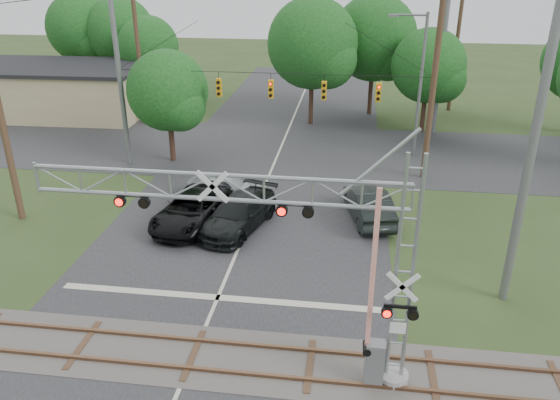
# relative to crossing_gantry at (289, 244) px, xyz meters

# --- Properties ---
(ground) EXTENTS (160.00, 160.00, 0.00)m
(ground) POSITION_rel_crossing_gantry_xyz_m (-3.32, -1.63, -4.80)
(ground) COLOR #2D3D1C
(ground) RESTS_ON ground
(road_main) EXTENTS (14.00, 90.00, 0.02)m
(road_main) POSITION_rel_crossing_gantry_xyz_m (-3.32, 8.37, -4.79)
(road_main) COLOR #242426
(road_main) RESTS_ON ground
(road_cross) EXTENTS (90.00, 12.00, 0.02)m
(road_cross) POSITION_rel_crossing_gantry_xyz_m (-3.32, 22.37, -4.79)
(road_cross) COLOR #242426
(road_cross) RESTS_ON ground
(railroad_track) EXTENTS (90.00, 3.20, 0.17)m
(railroad_track) POSITION_rel_crossing_gantry_xyz_m (-3.32, 0.37, -4.77)
(railroad_track) COLOR #524B47
(railroad_track) RESTS_ON ground
(crossing_gantry) EXTENTS (11.59, 0.99, 7.76)m
(crossing_gantry) POSITION_rel_crossing_gantry_xyz_m (0.00, 0.00, 0.00)
(crossing_gantry) COLOR gray
(crossing_gantry) RESTS_ON ground
(traffic_signal_span) EXTENTS (19.34, 0.36, 11.50)m
(traffic_signal_span) POSITION_rel_crossing_gantry_xyz_m (-2.38, 18.37, 0.87)
(traffic_signal_span) COLOR slate
(traffic_signal_span) RESTS_ON ground
(pickup_black) EXTENTS (3.45, 6.05, 1.59)m
(pickup_black) POSITION_rel_crossing_gantry_xyz_m (-6.18, 10.20, -4.01)
(pickup_black) COLOR black
(pickup_black) RESTS_ON ground
(car_dark) EXTENTS (3.73, 5.97, 1.61)m
(car_dark) POSITION_rel_crossing_gantry_xyz_m (-3.74, 10.04, -4.00)
(car_dark) COLOR black
(car_dark) RESTS_ON ground
(sedan_silver) EXTENTS (4.41, 2.12, 1.45)m
(sedan_silver) POSITION_rel_crossing_gantry_xyz_m (-5.17, 13.56, -4.08)
(sedan_silver) COLOR #B5BABE
(sedan_silver) RESTS_ON ground
(suv_dark) EXTENTS (2.82, 5.25, 1.64)m
(suv_dark) POSITION_rel_crossing_gantry_xyz_m (2.72, 11.97, -3.98)
(suv_dark) COLOR black
(suv_dark) RESTS_ON ground
(commercial_building) EXTENTS (17.99, 9.58, 4.14)m
(commercial_building) POSITION_rel_crossing_gantry_xyz_m (-24.75, 29.79, -2.72)
(commercial_building) COLOR tan
(commercial_building) RESTS_ON ground
(streetlight) EXTENTS (2.51, 0.26, 9.40)m
(streetlight) POSITION_rel_crossing_gantry_xyz_m (5.75, 22.53, 0.46)
(streetlight) COLOR slate
(streetlight) RESTS_ON ground
(utility_poles) EXTENTS (27.33, 30.25, 12.71)m
(utility_poles) POSITION_rel_crossing_gantry_xyz_m (-0.36, 21.12, 1.24)
(utility_poles) COLOR #463120
(utility_poles) RESTS_ON ground
(treeline) EXTENTS (49.94, 25.26, 9.90)m
(treeline) POSITION_rel_crossing_gantry_xyz_m (-3.34, 31.10, 1.04)
(treeline) COLOR #39241A
(treeline) RESTS_ON ground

